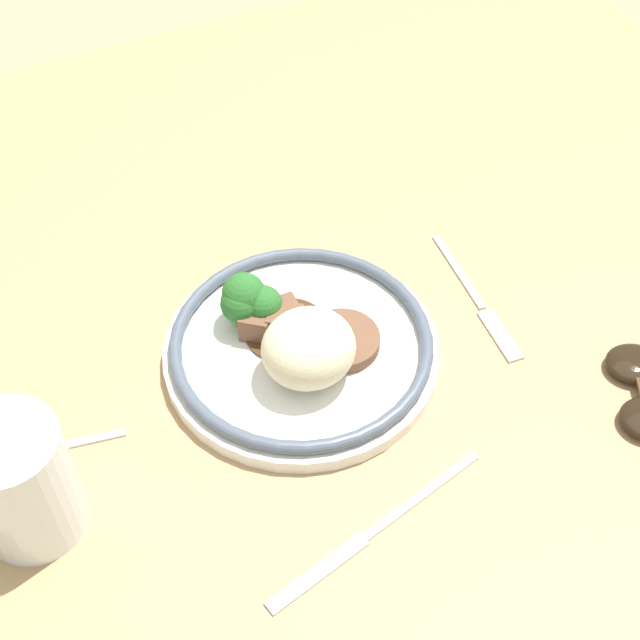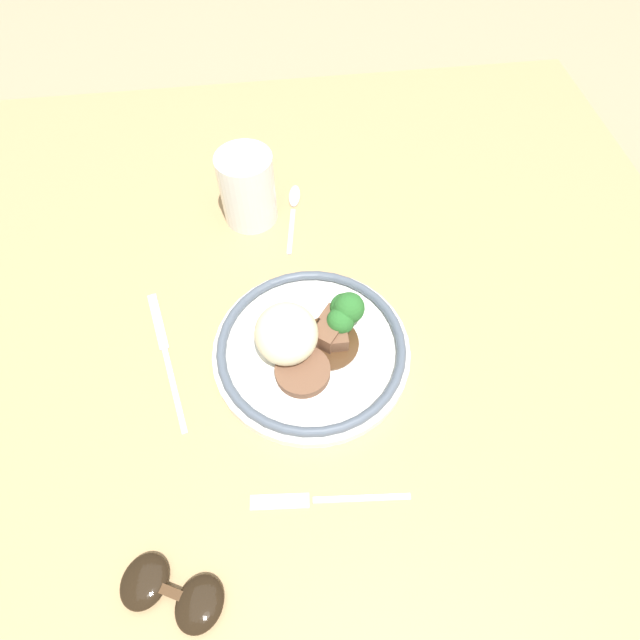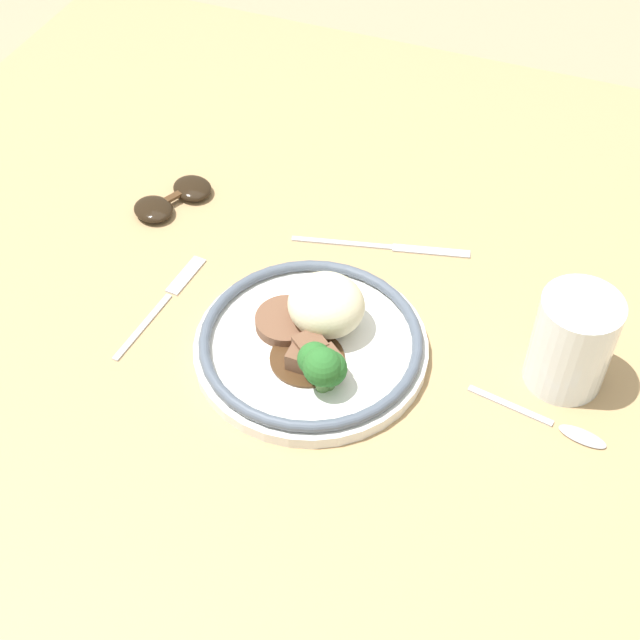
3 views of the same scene
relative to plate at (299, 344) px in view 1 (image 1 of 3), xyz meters
name	(u,v)px [view 1 (image 1 of 3)]	position (x,y,z in m)	size (l,w,h in m)	color
ground_plane	(329,399)	(-0.02, 0.03, -0.06)	(8.00, 8.00, 0.00)	#998466
dining_table	(329,387)	(-0.02, 0.03, -0.04)	(1.27, 1.22, 0.04)	tan
plate	(299,344)	(0.00, 0.00, 0.00)	(0.25, 0.25, 0.08)	white
juice_glass	(22,485)	(0.25, 0.06, 0.03)	(0.08, 0.08, 0.11)	#F4AD19
fork	(482,307)	(-0.18, 0.02, -0.02)	(0.03, 0.17, 0.00)	#B7B7BC
knife	(370,534)	(0.02, 0.18, -0.02)	(0.21, 0.06, 0.00)	#B7B7BC
spoon	(1,459)	(0.27, -0.01, -0.02)	(0.15, 0.04, 0.01)	#B7B7BC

